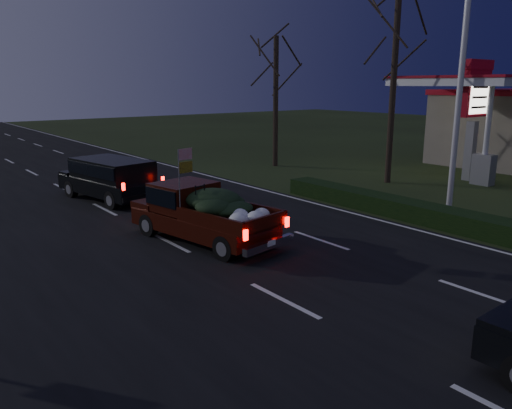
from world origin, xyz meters
TOP-DOWN VIEW (x-y plane):
  - ground at (0.00, 0.00)m, footprint 120.00×120.00m
  - road_asphalt at (0.00, 0.00)m, footprint 14.00×120.00m
  - hedge_row at (7.80, 3.00)m, footprint 1.00×10.00m
  - light_pole at (9.50, 2.00)m, footprint 0.50×0.90m
  - gas_price_pylon at (16.00, 4.99)m, footprint 2.00×0.41m
  - gas_canopy at (18.00, 6.00)m, footprint 7.10×6.10m
  - bare_tree_mid at (12.50, 7.00)m, footprint 3.60×3.60m
  - bare_tree_far at (11.50, 14.00)m, footprint 3.60×3.60m
  - pickup_truck at (0.90, 4.63)m, footprint 2.58×4.95m
  - lead_suv at (0.86, 11.37)m, footprint 2.71×4.89m

SIDE VIEW (x-z plane):
  - ground at x=0.00m, z-range 0.00..0.00m
  - road_asphalt at x=0.00m, z-range 0.00..0.02m
  - hedge_row at x=7.80m, z-range 0.00..0.60m
  - pickup_truck at x=0.90m, z-range -0.31..2.16m
  - lead_suv at x=0.86m, z-range 0.34..1.67m
  - gas_price_pylon at x=16.00m, z-range 0.98..6.56m
  - gas_canopy at x=18.00m, z-range 1.91..6.79m
  - bare_tree_far at x=11.50m, z-range 1.73..8.73m
  - light_pole at x=9.50m, z-range 0.90..10.06m
  - bare_tree_mid at x=12.50m, z-range 2.10..10.60m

